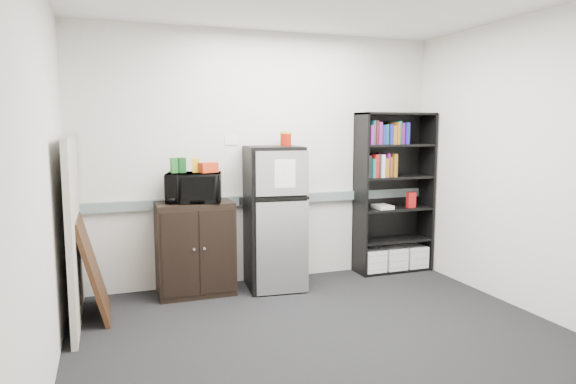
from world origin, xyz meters
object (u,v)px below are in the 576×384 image
at_px(bookshelf, 394,194).
at_px(cubicle_partition, 74,230).
at_px(microwave, 194,187).
at_px(cabinet, 195,248).
at_px(refrigerator, 274,218).

distance_m(bookshelf, cubicle_partition, 3.46).
xyz_separation_m(cubicle_partition, microwave, (1.10, 0.40, 0.28)).
height_order(cabinet, refrigerator, refrigerator).
relative_size(cabinet, refrigerator, 0.63).
bearing_deg(cabinet, bookshelf, 1.58).
relative_size(bookshelf, cubicle_partition, 1.14).
xyz_separation_m(cabinet, refrigerator, (0.82, -0.08, 0.27)).
height_order(cubicle_partition, refrigerator, cubicle_partition).
xyz_separation_m(cabinet, microwave, (0.00, -0.02, 0.62)).
distance_m(cabinet, refrigerator, 0.86).
bearing_deg(cubicle_partition, cabinet, 20.98).
distance_m(cabinet, microwave, 0.62).
relative_size(bookshelf, refrigerator, 1.24).
distance_m(microwave, refrigerator, 0.89).
bearing_deg(cubicle_partition, bookshelf, 8.06).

